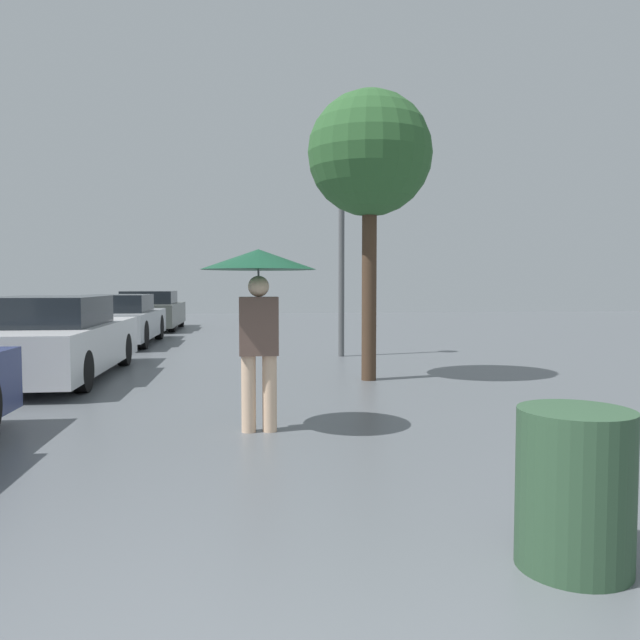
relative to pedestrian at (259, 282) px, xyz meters
The scene contains 7 objects.
pedestrian is the anchor object (origin of this frame).
parked_car_second 5.03m from the pedestrian, 128.48° to the left, with size 1.73×4.57×1.27m.
parked_car_third 9.93m from the pedestrian, 108.69° to the left, with size 1.67×4.10×1.20m.
parked_car_farthest 14.68m from the pedestrian, 102.56° to the left, with size 1.81×3.97×1.23m.
tree 4.03m from the pedestrian, 61.36° to the left, with size 1.85×1.85×4.31m.
street_lamp 6.65m from the pedestrian, 74.25° to the left, with size 0.38×0.38×3.97m.
trash_bin 3.65m from the pedestrian, 63.83° to the right, with size 0.58×0.58×0.82m.
Camera 1 is at (-0.15, -1.48, 1.45)m, focal length 35.00 mm.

